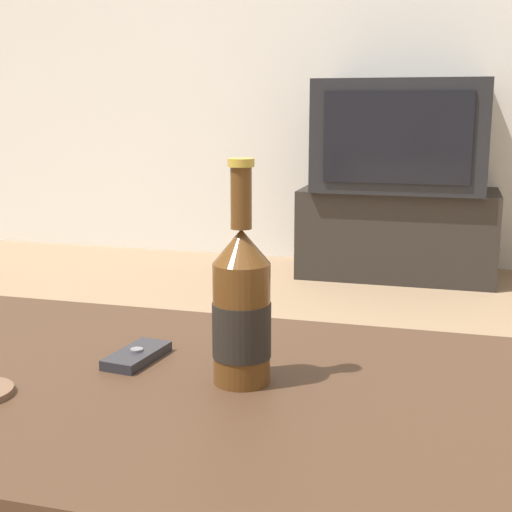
% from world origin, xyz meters
% --- Properties ---
extents(back_wall, '(8.00, 0.05, 2.60)m').
position_xyz_m(back_wall, '(0.00, 3.02, 1.30)').
color(back_wall, silver).
rests_on(back_wall, ground_plane).
extents(coffee_table, '(1.30, 0.61, 0.48)m').
position_xyz_m(coffee_table, '(0.00, 0.00, 0.41)').
color(coffee_table, '#422B1C').
rests_on(coffee_table, ground_plane).
extents(tv_stand, '(0.94, 0.46, 0.43)m').
position_xyz_m(tv_stand, '(0.09, 2.72, 0.22)').
color(tv_stand, '#28231E').
rests_on(tv_stand, ground_plane).
extents(television, '(0.79, 0.55, 0.52)m').
position_xyz_m(television, '(0.09, 2.72, 0.69)').
color(television, black).
rests_on(television, tv_stand).
extents(beer_bottle, '(0.07, 0.07, 0.28)m').
position_xyz_m(beer_bottle, '(0.11, 0.02, 0.58)').
color(beer_bottle, '#563314').
rests_on(beer_bottle, coffee_table).
extents(cell_phone, '(0.06, 0.11, 0.02)m').
position_xyz_m(cell_phone, '(-0.06, 0.06, 0.49)').
color(cell_phone, '#232328').
rests_on(cell_phone, coffee_table).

